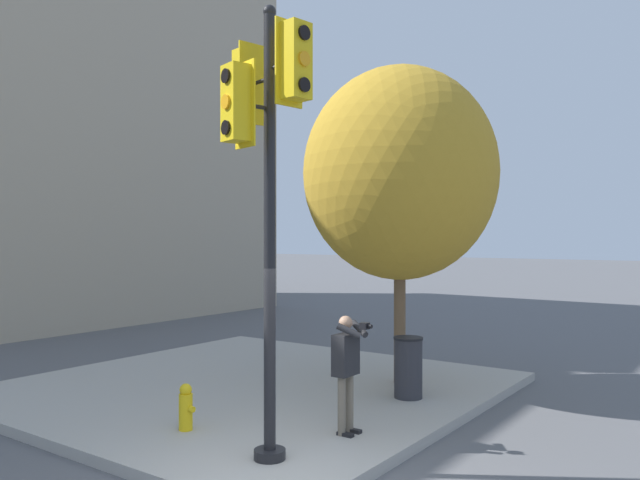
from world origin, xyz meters
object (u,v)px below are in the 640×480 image
Objects in this scene: person_photographer at (347,363)px; traffic_signal_pole at (263,147)px; street_tree at (400,174)px; fire_hydrant at (186,407)px; trash_bin at (408,367)px.

traffic_signal_pole is at bearing 170.24° from person_photographer.
street_tree reaches higher than fire_hydrant.
street_tree is 5.73× the size of trash_bin.
street_tree reaches higher than traffic_signal_pole.
person_photographer is 0.28× the size of street_tree.
person_photographer is 2.49× the size of fire_hydrant.
trash_bin is (3.69, -0.05, -3.30)m from traffic_signal_pole.
street_tree is at bearing 15.20° from person_photographer.
person_photographer is at bearing -164.80° from street_tree.
person_photographer is at bearing -174.70° from trash_bin.
traffic_signal_pole is 3.20m from person_photographer.
person_photographer is at bearing -9.76° from traffic_signal_pole.
fire_hydrant is (0.28, 1.68, -3.49)m from traffic_signal_pole.
trash_bin is at bearing -26.83° from fire_hydrant.
person_photographer reaches higher than trash_bin.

